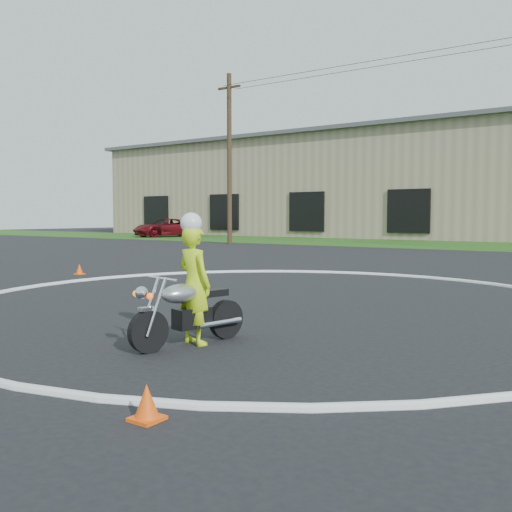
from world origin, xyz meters
The scene contains 6 objects.
ground centered at (0.00, 0.00, 0.00)m, with size 120.00×120.00×0.00m, color black.
course_markings centered at (2.17, 4.35, 0.01)m, with size 19.05×19.05×0.12m.
primary_motorcycle centered at (1.02, -0.62, 0.44)m, with size 0.71×1.72×0.91m.
rider_primary_grp centered at (1.03, -0.49, 0.82)m, with size 0.63×0.48×1.69m.
pickup_grp centered at (-26.04, 27.01, 0.73)m, with size 4.12×5.76×1.46m.
warehouse centered at (-18.00, 39.99, 4.16)m, with size 41.00×17.00×8.30m.
Camera 1 is at (5.85, -5.98, 1.65)m, focal length 40.00 mm.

